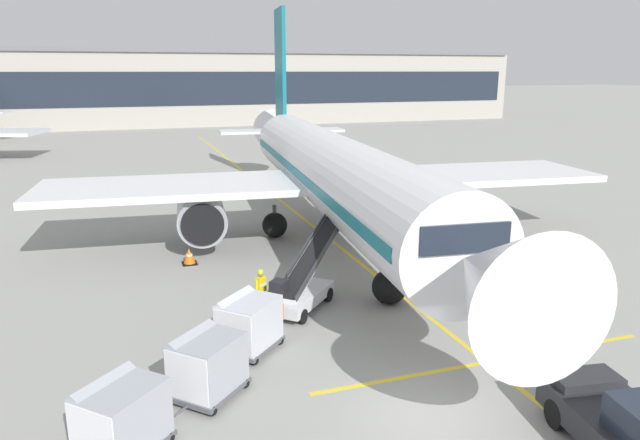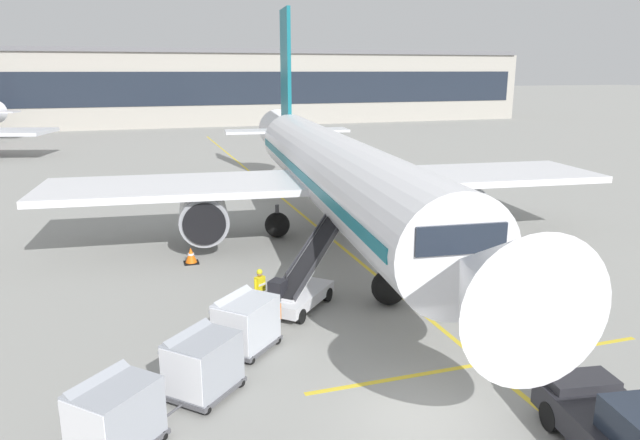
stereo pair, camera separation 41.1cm
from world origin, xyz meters
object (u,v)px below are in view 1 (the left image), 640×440
at_px(baggage_cart_lead, 248,322).
at_px(ground_crew_by_loader, 261,288).
at_px(baggage_cart_second, 206,364).
at_px(belt_loader, 301,286).
at_px(ground_crew_by_carts, 276,314).
at_px(pushback_tug, 628,427).
at_px(safety_cone_engine_keepout, 189,256).
at_px(baggage_cart_third, 120,416).
at_px(parked_airplane, 330,172).

distance_m(baggage_cart_lead, ground_crew_by_loader, 3.16).
relative_size(baggage_cart_lead, baggage_cart_second, 1.00).
distance_m(belt_loader, ground_crew_by_carts, 3.19).
distance_m(pushback_tug, ground_crew_by_carts, 10.87).
relative_size(belt_loader, ground_crew_by_loader, 2.70).
xyz_separation_m(pushback_tug, safety_cone_engine_keepout, (-8.22, 18.23, -0.44)).
relative_size(ground_crew_by_carts, safety_cone_engine_keepout, 2.20).
relative_size(baggage_cart_third, pushback_tug, 0.55).
height_order(parked_airplane, baggage_cart_second, parked_airplane).
bearing_deg(parked_airplane, ground_crew_by_carts, -117.92).
height_order(parked_airplane, pushback_tug, parked_airplane).
bearing_deg(baggage_cart_second, pushback_tug, -33.64).
height_order(belt_loader, ground_crew_by_loader, belt_loader).
relative_size(parked_airplane, ground_crew_by_loader, 23.30).
distance_m(ground_crew_by_loader, ground_crew_by_carts, 2.60).
height_order(pushback_tug, ground_crew_by_loader, pushback_tug).
bearing_deg(belt_loader, baggage_cart_third, -132.70).
relative_size(parked_airplane, safety_cone_engine_keepout, 51.35).
xyz_separation_m(baggage_cart_lead, ground_crew_by_carts, (1.04, 0.35, -0.00)).
bearing_deg(ground_crew_by_loader, ground_crew_by_carts, -92.24).
height_order(belt_loader, baggage_cart_lead, belt_loader).
relative_size(parked_airplane, baggage_cart_third, 15.97).
xyz_separation_m(parked_airplane, ground_crew_by_carts, (-6.11, -11.53, -2.73)).
xyz_separation_m(ground_crew_by_loader, safety_cone_engine_keepout, (-1.95, 6.82, -0.61)).
height_order(belt_loader, safety_cone_engine_keepout, belt_loader).
relative_size(baggage_cart_second, ground_crew_by_carts, 1.46).
height_order(parked_airplane, baggage_cart_third, parked_airplane).
bearing_deg(safety_cone_engine_keepout, ground_crew_by_loader, -74.04).
distance_m(parked_airplane, safety_cone_engine_keepout, 8.89).
bearing_deg(safety_cone_engine_keepout, pushback_tug, -65.72).
relative_size(belt_loader, safety_cone_engine_keepout, 5.96).
bearing_deg(belt_loader, parked_airplane, 63.70).
relative_size(pushback_tug, safety_cone_engine_keepout, 5.89).
bearing_deg(baggage_cart_third, pushback_tug, -19.69).
xyz_separation_m(belt_loader, baggage_cart_third, (-6.81, -7.38, 0.13)).
xyz_separation_m(baggage_cart_lead, baggage_cart_second, (-1.70, -2.39, 0.00)).
relative_size(baggage_cart_second, safety_cone_engine_keepout, 3.22).
bearing_deg(safety_cone_engine_keepout, belt_loader, -62.02).
xyz_separation_m(baggage_cart_second, ground_crew_by_carts, (2.74, 2.74, -0.00)).
relative_size(baggage_cart_lead, ground_crew_by_loader, 1.46).
xyz_separation_m(baggage_cart_third, pushback_tug, (11.45, -4.10, -0.17)).
distance_m(baggage_cart_lead, baggage_cart_second, 2.93).
bearing_deg(baggage_cart_lead, safety_cone_engine_keepout, 94.76).
distance_m(baggage_cart_third, ground_crew_by_loader, 8.95).
bearing_deg(pushback_tug, baggage_cart_third, 160.31).
height_order(baggage_cart_lead, ground_crew_by_loader, baggage_cart_lead).
bearing_deg(ground_crew_by_loader, pushback_tug, -61.20).
distance_m(baggage_cart_second, safety_cone_engine_keepout, 12.21).
bearing_deg(safety_cone_engine_keepout, ground_crew_by_carts, -78.90).
distance_m(parked_airplane, baggage_cart_lead, 14.13).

